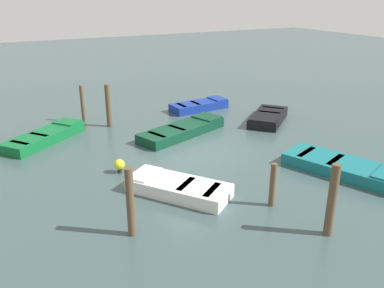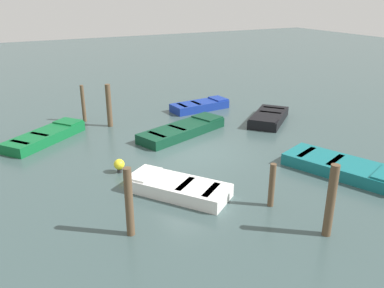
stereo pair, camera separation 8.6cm
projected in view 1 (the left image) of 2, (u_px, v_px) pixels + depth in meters
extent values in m
plane|color=#384C4C|center=(192.00, 153.00, 15.11)|extent=(80.00, 80.00, 0.00)
cube|color=black|center=(268.00, 117.00, 18.61)|extent=(2.90, 3.09, 0.40)
cube|color=gray|center=(268.00, 114.00, 18.56)|extent=(2.39, 2.57, 0.04)
cube|color=black|center=(263.00, 120.00, 17.53)|extent=(1.31, 1.25, 0.06)
cube|color=#776E5D|center=(270.00, 112.00, 18.74)|extent=(0.90, 0.80, 0.04)
cube|color=#776E5D|center=(273.00, 108.00, 19.44)|extent=(0.90, 0.80, 0.04)
cube|color=silver|center=(179.00, 188.00, 11.98)|extent=(3.21, 2.81, 0.40)
cube|color=#334772|center=(179.00, 184.00, 11.93)|extent=(2.68, 2.32, 0.04)
cube|color=silver|center=(145.00, 174.00, 12.39)|extent=(1.20, 1.30, 0.06)
cube|color=navy|center=(186.00, 184.00, 11.82)|extent=(0.73, 0.90, 0.04)
cube|color=navy|center=(212.00, 190.00, 11.47)|extent=(0.73, 0.90, 0.04)
cube|color=#0F602D|center=(44.00, 137.00, 16.14)|extent=(3.10, 3.54, 0.40)
cube|color=orange|center=(44.00, 134.00, 16.09)|extent=(2.57, 2.96, 0.04)
cube|color=#0F602D|center=(67.00, 122.00, 17.24)|extent=(1.29, 1.25, 0.06)
cube|color=#B06E1E|center=(39.00, 135.00, 15.84)|extent=(0.82, 0.70, 0.04)
cube|color=#B06E1E|center=(19.00, 143.00, 15.01)|extent=(0.82, 0.70, 0.04)
cube|color=#14666B|center=(343.00, 167.00, 13.40)|extent=(4.11, 2.77, 0.40)
cube|color=beige|center=(343.00, 163.00, 13.35)|extent=(3.45, 2.26, 0.04)
cube|color=#9B9789|center=(335.00, 160.00, 13.51)|extent=(0.61, 1.16, 0.04)
cube|color=#9B9789|center=(306.00, 152.00, 14.15)|extent=(0.61, 1.16, 0.04)
cube|color=#0C3823|center=(182.00, 130.00, 16.90)|extent=(2.55, 4.30, 0.40)
cube|color=maroon|center=(182.00, 127.00, 16.85)|extent=(2.09, 3.63, 0.04)
cube|color=#0C3823|center=(207.00, 117.00, 17.92)|extent=(1.35, 1.23, 0.06)
cube|color=maroon|center=(177.00, 128.00, 16.62)|extent=(0.97, 0.51, 0.04)
cube|color=maroon|center=(157.00, 135.00, 15.84)|extent=(0.97, 0.51, 0.04)
cube|color=navy|center=(199.00, 106.00, 20.44)|extent=(1.33, 3.06, 0.40)
cube|color=silver|center=(199.00, 103.00, 20.39)|extent=(1.05, 2.59, 0.04)
cube|color=navy|center=(217.00, 98.00, 20.94)|extent=(1.02, 0.74, 0.06)
cube|color=#A4A49F|center=(195.00, 103.00, 20.26)|extent=(0.86, 0.27, 0.04)
cube|color=#A4A49F|center=(181.00, 105.00, 19.85)|extent=(0.86, 0.27, 0.04)
cylinder|color=brown|center=(332.00, 201.00, 9.72)|extent=(0.22, 0.22, 1.92)
cylinder|color=brown|center=(83.00, 104.00, 18.37)|extent=(0.17, 0.17, 1.71)
cylinder|color=brown|center=(273.00, 185.00, 11.18)|extent=(0.17, 0.17, 1.30)
cylinder|color=brown|center=(130.00, 202.00, 9.72)|extent=(0.20, 0.20, 1.83)
cylinder|color=brown|center=(108.00, 106.00, 17.68)|extent=(0.23, 0.23, 1.92)
cylinder|color=#262626|center=(120.00, 171.00, 13.43)|extent=(0.16, 0.16, 0.12)
sphere|color=yellow|center=(119.00, 164.00, 13.35)|extent=(0.36, 0.36, 0.36)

